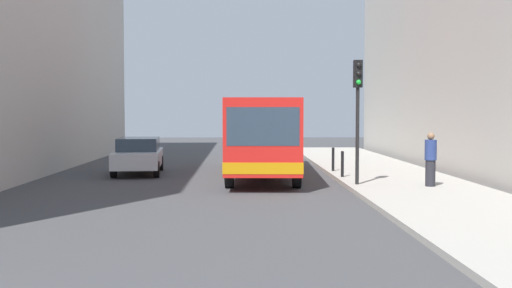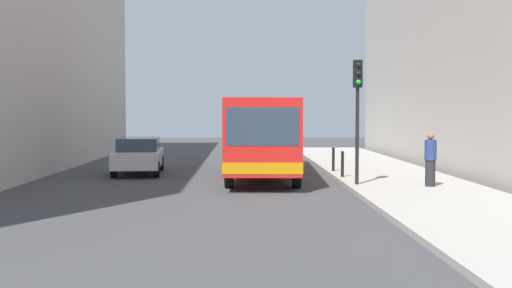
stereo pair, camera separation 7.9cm
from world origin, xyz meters
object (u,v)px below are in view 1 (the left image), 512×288
object	(u,v)px
bus	(263,133)
pedestrian_near_signal	(431,159)
bollard_mid	(333,159)
traffic_light	(358,98)
bollard_near	(342,164)
car_beside_bus	(138,155)

from	to	relation	value
bus	pedestrian_near_signal	xyz separation A→B (m)	(5.22, -4.96, -0.71)
bus	bollard_mid	xyz separation A→B (m)	(2.86, 0.32, -1.10)
traffic_light	bollard_near	xyz separation A→B (m)	(-0.10, 2.37, -2.38)
bollard_mid	pedestrian_near_signal	distance (m)	5.79
traffic_light	bus	bearing A→B (deg)	124.18
bollard_near	pedestrian_near_signal	distance (m)	3.82
pedestrian_near_signal	bollard_mid	bearing A→B (deg)	79.64
traffic_light	pedestrian_near_signal	distance (m)	3.07
car_beside_bus	bollard_mid	world-z (taller)	car_beside_bus
pedestrian_near_signal	bollard_near	bearing A→B (deg)	93.97
pedestrian_near_signal	traffic_light	bearing A→B (deg)	130.62
car_beside_bus	bollard_mid	distance (m)	7.98
bollard_near	car_beside_bus	bearing A→B (deg)	160.30
car_beside_bus	bollard_mid	bearing A→B (deg)	171.73
car_beside_bus	pedestrian_near_signal	world-z (taller)	pedestrian_near_signal
car_beside_bus	traffic_light	world-z (taller)	traffic_light
bollard_mid	pedestrian_near_signal	size ratio (longest dim) A/B	0.55
pedestrian_near_signal	bus	bearing A→B (deg)	102.00
bus	bollard_mid	size ratio (longest dim) A/B	11.69
car_beside_bus	bollard_mid	xyz separation A→B (m)	(7.96, -0.55, -0.16)
car_beside_bus	bus	bearing A→B (deg)	166.05
car_beside_bus	bollard_near	bearing A→B (deg)	155.99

